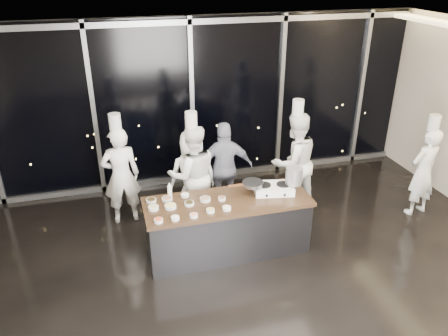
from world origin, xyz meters
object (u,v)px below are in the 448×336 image
object	(u,v)px
guest	(225,168)
frying_pan	(252,183)
chef_side	(423,171)
chef_right	(294,162)
demo_counter	(227,226)
chef_far_left	(121,175)
stock_pot	(294,176)
stove	(274,188)
chef_center	(193,174)
chef_left	(193,175)

from	to	relation	value
guest	frying_pan	bearing A→B (deg)	102.60
frying_pan	chef_side	bearing A→B (deg)	12.80
guest	chef_right	size ratio (longest dim) A/B	0.82
demo_counter	chef_far_left	bearing A→B (deg)	138.09
frying_pan	stock_pot	distance (m)	0.64
stove	stock_pot	size ratio (longest dim) A/B	2.53
stove	guest	world-z (taller)	guest
frying_pan	chef_center	distance (m)	1.17
chef_left	chef_far_left	bearing A→B (deg)	-10.97
chef_left	demo_counter	bearing A→B (deg)	104.96
chef_far_left	chef_right	size ratio (longest dim) A/B	0.95
frying_pan	chef_left	xyz separation A→B (m)	(-0.71, 0.99, -0.25)
chef_far_left	chef_center	distance (m)	1.19
chef_center	chef_left	bearing A→B (deg)	-97.44
demo_counter	chef_side	xyz separation A→B (m)	(3.55, 0.21, 0.37)
stock_pot	chef_side	bearing A→B (deg)	4.79
chef_side	chef_right	bearing A→B (deg)	-31.82
demo_counter	chef_center	xyz separation A→B (m)	(-0.31, 1.00, 0.42)
frying_pan	chef_center	xyz separation A→B (m)	(-0.72, 0.90, -0.19)
frying_pan	chef_side	distance (m)	3.14
stove	guest	xyz separation A→B (m)	(-0.45, 1.13, -0.13)
stove	stock_pot	world-z (taller)	stock_pot
frying_pan	guest	xyz separation A→B (m)	(-0.13, 1.07, -0.23)
frying_pan	stock_pot	world-z (taller)	stock_pot
stove	chef_right	distance (m)	1.17
stock_pot	chef_center	world-z (taller)	chef_center
guest	chef_center	bearing A→B (deg)	21.52
demo_counter	chef_far_left	size ratio (longest dim) A/B	1.27
chef_left	chef_center	xyz separation A→B (m)	(-0.01, -0.09, 0.05)
stock_pot	guest	size ratio (longest dim) A/B	0.15
stove	chef_left	xyz separation A→B (m)	(-1.04, 1.05, -0.14)
stove	chef_right	bearing A→B (deg)	62.11
stove	chef_side	size ratio (longest dim) A/B	0.35
chef_left	chef_center	bearing A→B (deg)	82.55
stove	chef_center	size ratio (longest dim) A/B	0.33
demo_counter	chef_left	distance (m)	1.19
stove	frying_pan	world-z (taller)	frying_pan
chef_right	chef_side	distance (m)	2.21
frying_pan	chef_far_left	size ratio (longest dim) A/B	0.29
stove	stock_pot	distance (m)	0.36
chef_side	stove	bearing A→B (deg)	-8.65
chef_left	stock_pot	bearing A→B (deg)	140.13
guest	chef_right	bearing A→B (deg)	175.52
stove	chef_side	distance (m)	2.82
guest	chef_side	bearing A→B (deg)	169.22
chef_far_left	chef_left	distance (m)	1.18
chef_far_left	chef_center	xyz separation A→B (m)	(1.15, -0.31, 0.00)
demo_counter	stove	xyz separation A→B (m)	(0.74, 0.05, 0.51)
demo_counter	frying_pan	xyz separation A→B (m)	(0.41, 0.10, 0.61)
stove	chef_side	bearing A→B (deg)	14.17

